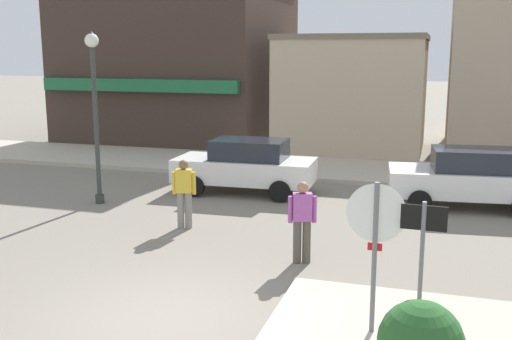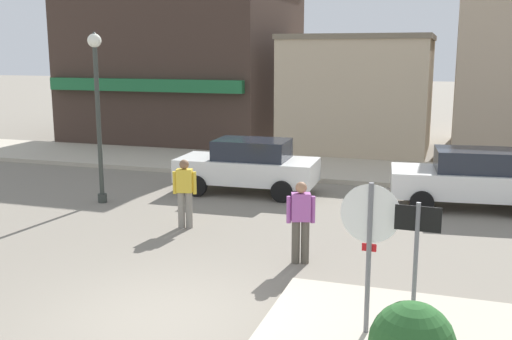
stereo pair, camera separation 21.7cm
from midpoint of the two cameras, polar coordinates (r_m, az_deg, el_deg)
name	(u,v)px [view 2 (the right image)]	position (r m, az deg, el deg)	size (l,w,h in m)	color
ground_plane	(160,321)	(9.49, -8.51, -14.00)	(160.00, 160.00, 0.00)	gray
kerb_far	(324,169)	(20.73, 6.82, 0.13)	(80.00, 4.00, 0.15)	#B7AD99
stop_sign	(369,239)	(8.38, 11.49, -6.43)	(0.82, 0.07, 2.30)	slate
one_way_sign	(416,259)	(8.30, 15.70, -8.15)	(0.60, 0.06, 2.10)	slate
lamp_post	(97,93)	(16.34, -14.53, 7.10)	(0.36, 0.36, 4.54)	#333833
parked_car_nearest	(248,165)	(17.26, -0.37, 0.46)	(4.06, 1.99, 1.56)	white
parked_car_second	(472,178)	(16.52, 20.22, -0.72)	(4.16, 2.20, 1.56)	white
pedestrian_crossing_near	(185,191)	(13.86, -6.36, -2.04)	(0.56, 0.30, 1.61)	gray
pedestrian_crossing_far	(301,220)	(11.51, 4.82, -4.75)	(0.55, 0.32, 1.61)	#4C473D
building_corner_shop	(188,58)	(28.79, -6.28, 10.58)	(9.34, 9.06, 7.49)	#3D2D26
building_storefront_left_near	(358,94)	(24.84, 9.99, 7.14)	(5.70, 5.47, 4.68)	tan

